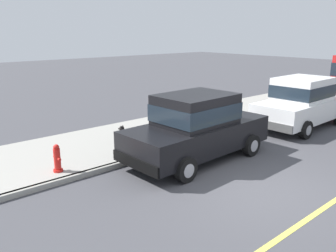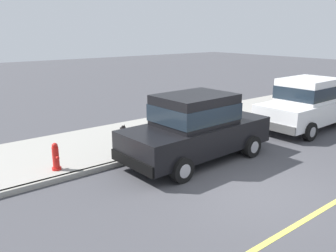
# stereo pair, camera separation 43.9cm
# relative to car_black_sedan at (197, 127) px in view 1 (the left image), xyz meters

# --- Properties ---
(ground_plane) EXTENTS (80.00, 80.00, 0.00)m
(ground_plane) POSITION_rel_car_black_sedan_xyz_m (2.23, -0.32, -0.98)
(ground_plane) COLOR #424247
(curb) EXTENTS (0.16, 64.00, 0.14)m
(curb) POSITION_rel_car_black_sedan_xyz_m (-0.97, -0.32, -0.91)
(curb) COLOR gray
(curb) RESTS_ON ground
(sidewalk) EXTENTS (3.60, 64.00, 0.14)m
(sidewalk) POSITION_rel_car_black_sedan_xyz_m (-2.77, -0.32, -0.91)
(sidewalk) COLOR #99968E
(sidewalk) RESTS_ON ground
(lane_centre_line) EXTENTS (0.12, 57.60, 0.01)m
(lane_centre_line) POSITION_rel_car_black_sedan_xyz_m (3.83, -0.32, -0.98)
(lane_centre_line) COLOR #E0D64C
(lane_centre_line) RESTS_ON ground
(car_black_sedan) EXTENTS (2.15, 4.66, 1.92)m
(car_black_sedan) POSITION_rel_car_black_sedan_xyz_m (0.00, 0.00, 0.00)
(car_black_sedan) COLOR black
(car_black_sedan) RESTS_ON ground
(car_white_sedan) EXTENTS (2.10, 4.63, 1.92)m
(car_white_sedan) POSITION_rel_car_black_sedan_xyz_m (0.14, 5.61, 0.00)
(car_white_sedan) COLOR white
(car_white_sedan) RESTS_ON ground
(dog_black) EXTENTS (0.73, 0.35, 0.49)m
(dog_black) POSITION_rel_car_black_sedan_xyz_m (-2.43, -0.72, -0.55)
(dog_black) COLOR black
(dog_black) RESTS_ON sidewalk
(fire_hydrant) EXTENTS (0.34, 0.24, 0.72)m
(fire_hydrant) POSITION_rel_car_black_sedan_xyz_m (-1.42, -3.56, -0.51)
(fire_hydrant) COLOR red
(fire_hydrant) RESTS_ON sidewalk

